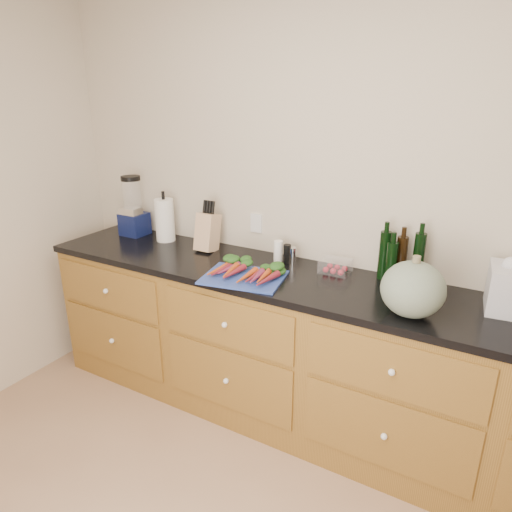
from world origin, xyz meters
The scene contains 14 objects.
wall_back centered at (0.00, 1.62, 1.30)m, with size 4.10×0.05×2.60m, color beige.
cabinets centered at (0.00, 1.30, 0.45)m, with size 3.60×0.64×0.90m.
countertop centered at (0.00, 1.30, 0.92)m, with size 3.64×0.62×0.04m, color black.
cutting_board centered at (-0.42, 1.14, 0.95)m, with size 0.43×0.33×0.01m, color #29439B.
carrots centered at (-0.42, 1.18, 0.97)m, with size 0.38×0.28×0.05m.
squash centered at (0.47, 1.14, 1.07)m, with size 0.29×0.29×0.26m, color #5B6D5B.
blender_appliance centered at (-1.53, 1.46, 1.12)m, with size 0.17×0.17×0.42m.
paper_towel centered at (-1.24, 1.46, 1.08)m, with size 0.13×0.13×0.29m, color white.
knife_block centered at (-0.87, 1.44, 1.06)m, with size 0.12×0.12×0.24m, color tan.
grinder_salt centered at (-0.38, 1.48, 1.00)m, with size 0.06×0.06×0.13m, color white.
grinder_pepper centered at (-0.32, 1.48, 1.00)m, with size 0.05×0.05×0.11m, color black.
canister_chrome centered at (-0.29, 1.48, 0.99)m, with size 0.04×0.04×0.10m, color silver.
tomato_box centered at (-0.01, 1.47, 0.98)m, with size 0.16×0.13×0.08m, color white.
bottles centered at (0.32, 1.51, 1.07)m, with size 0.24×0.12×0.29m.
Camera 1 is at (0.78, -0.85, 1.91)m, focal length 32.00 mm.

